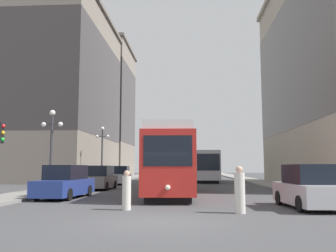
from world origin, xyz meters
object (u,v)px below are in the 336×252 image
at_px(parked_car_left_mid, 120,176).
at_px(pedestrian_crossing_near, 127,192).
at_px(pedestrian_crossing_far, 240,191).
at_px(transit_bus, 205,165).
at_px(parked_car_left_near, 100,178).
at_px(lamp_post_left_near, 52,137).
at_px(streetcar, 170,161).
at_px(parked_car_right_far, 309,188).
at_px(lamp_post_left_far, 102,146).
at_px(parked_car_left_far, 65,183).

distance_m(parked_car_left_mid, pedestrian_crossing_near, 21.45).
bearing_deg(pedestrian_crossing_near, pedestrian_crossing_far, 55.84).
distance_m(parked_car_left_mid, pedestrian_crossing_far, 23.47).
distance_m(transit_bus, parked_car_left_mid, 11.27).
height_order(parked_car_left_near, lamp_post_left_near, lamp_post_left_near).
height_order(streetcar, parked_car_right_far, streetcar).
relative_size(transit_bus, lamp_post_left_far, 2.10).
xyz_separation_m(parked_car_left_far, lamp_post_left_near, (-1.90, 2.58, 2.75)).
distance_m(parked_car_left_far, lamp_post_left_near, 4.22).
xyz_separation_m(parked_car_right_far, lamp_post_left_far, (-13.78, 20.13, 2.99)).
distance_m(parked_car_left_near, parked_car_left_mid, 7.97).
bearing_deg(parked_car_left_mid, pedestrian_crossing_far, -71.35).
relative_size(parked_car_left_mid, lamp_post_left_near, 0.85).
height_order(parked_car_left_near, pedestrian_crossing_near, parked_car_left_near).
bearing_deg(parked_car_left_far, lamp_post_left_near, 129.30).
relative_size(parked_car_left_near, pedestrian_crossing_far, 2.53).
relative_size(parked_car_right_far, parked_car_left_far, 0.87).
bearing_deg(parked_car_left_near, pedestrian_crossing_near, -70.41).
bearing_deg(lamp_post_left_near, pedestrian_crossing_far, -38.94).
bearing_deg(lamp_post_left_near, streetcar, 5.65).
xyz_separation_m(parked_car_right_far, pedestrian_crossing_far, (-3.10, -1.76, -0.03)).
bearing_deg(parked_car_left_far, parked_car_left_mid, 92.88).
distance_m(pedestrian_crossing_far, lamp_post_left_far, 24.54).
distance_m(parked_car_left_near, lamp_post_left_far, 8.84).
height_order(parked_car_left_far, lamp_post_left_near, lamp_post_left_near).
bearing_deg(lamp_post_left_far, parked_car_left_far, -83.15).
relative_size(parked_car_left_near, lamp_post_left_near, 0.85).
bearing_deg(transit_bus, streetcar, -99.89).
bearing_deg(pedestrian_crossing_near, streetcar, 147.32).
xyz_separation_m(parked_car_right_far, pedestrian_crossing_near, (-7.49, -1.00, -0.11)).
xyz_separation_m(transit_bus, pedestrian_crossing_far, (0.05, -28.80, -1.13)).
xyz_separation_m(parked_car_left_mid, lamp_post_left_near, (-1.90, -13.13, 2.75)).
relative_size(transit_bus, parked_car_left_near, 2.67).
bearing_deg(lamp_post_left_far, parked_car_left_mid, -3.79).
height_order(parked_car_left_far, lamp_post_left_far, lamp_post_left_far).
bearing_deg(streetcar, parked_car_left_far, -151.91).
height_order(parked_car_left_near, pedestrian_crossing_far, parked_car_left_near).
xyz_separation_m(parked_car_left_near, lamp_post_left_near, (-1.90, -5.16, 2.75)).
distance_m(parked_car_right_far, lamp_post_left_near, 15.64).
xyz_separation_m(pedestrian_crossing_near, pedestrian_crossing_far, (4.39, -0.76, 0.08)).
bearing_deg(parked_car_left_far, lamp_post_left_far, 99.71).
bearing_deg(parked_car_right_far, streetcar, -53.71).
bearing_deg(pedestrian_crossing_far, parked_car_left_mid, 2.90).
xyz_separation_m(streetcar, parked_car_left_mid, (-5.65, 12.38, -1.26)).
relative_size(pedestrian_crossing_near, lamp_post_left_near, 0.30).
distance_m(parked_car_left_near, parked_car_right_far, 16.91).
bearing_deg(parked_car_left_near, pedestrian_crossing_far, -56.54).
bearing_deg(parked_car_left_near, lamp_post_left_far, 104.20).
height_order(streetcar, lamp_post_left_near, lamp_post_left_near).
bearing_deg(lamp_post_left_near, parked_car_left_near, 69.79).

